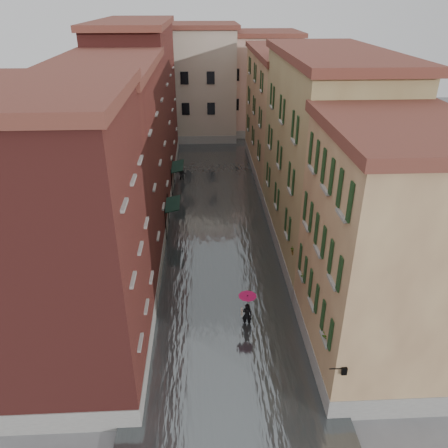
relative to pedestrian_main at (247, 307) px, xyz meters
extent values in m
plane|color=slate|center=(-1.10, -0.31, -1.31)|extent=(120.00, 120.00, 0.00)
cube|color=#474C4F|center=(-1.10, 12.69, -1.21)|extent=(10.00, 60.00, 0.20)
cube|color=maroon|center=(-8.10, -2.31, 5.19)|extent=(6.00, 8.00, 13.00)
cube|color=#5A251C|center=(-8.10, 8.69, 4.94)|extent=(6.00, 14.00, 12.50)
cube|color=maroon|center=(-8.10, 23.69, 5.69)|extent=(6.00, 16.00, 14.00)
cube|color=#8D6949|center=(5.90, -2.31, 4.44)|extent=(6.00, 8.00, 11.50)
cube|color=tan|center=(5.90, 8.69, 5.19)|extent=(6.00, 14.00, 13.00)
cube|color=#8D6949|center=(5.90, 23.69, 4.44)|extent=(6.00, 16.00, 11.50)
cube|color=#B8A492|center=(-4.10, 37.69, 5.19)|extent=(12.00, 9.00, 13.00)
cube|color=#CD9990|center=(4.90, 39.69, 4.69)|extent=(10.00, 9.00, 12.00)
cube|color=black|center=(-4.55, 10.89, 1.24)|extent=(1.09, 2.66, 0.31)
cylinder|color=black|center=(-5.05, 9.56, 0.09)|extent=(0.06, 0.06, 2.80)
cylinder|color=black|center=(-5.05, 12.22, 0.09)|extent=(0.06, 0.06, 2.80)
cube|color=black|center=(-4.55, 19.01, 1.24)|extent=(1.09, 2.99, 0.31)
cylinder|color=black|center=(-5.05, 17.52, 0.09)|extent=(0.06, 0.06, 2.80)
cylinder|color=black|center=(-5.05, 20.50, 0.09)|extent=(0.06, 0.06, 2.80)
cylinder|color=black|center=(2.95, -6.31, 1.79)|extent=(0.60, 0.05, 0.05)
cube|color=black|center=(3.25, -6.31, 1.69)|extent=(0.22, 0.22, 0.35)
cube|color=beige|center=(3.25, -6.31, 1.69)|extent=(0.14, 0.14, 0.24)
cube|color=brown|center=(3.02, -4.64, 1.84)|extent=(0.22, 0.85, 0.18)
imported|color=#265926|center=(3.02, -4.64, 2.26)|extent=(0.59, 0.51, 0.66)
cube|color=brown|center=(3.02, -0.09, 1.84)|extent=(0.22, 0.85, 0.18)
imported|color=#265926|center=(3.02, -0.09, 2.26)|extent=(0.59, 0.51, 0.66)
cube|color=brown|center=(3.02, 2.69, 1.84)|extent=(0.22, 0.85, 0.18)
imported|color=#265926|center=(3.02, 2.69, 2.26)|extent=(0.59, 0.51, 0.66)
imported|color=black|center=(0.00, 0.00, -0.55)|extent=(0.61, 0.47, 1.51)
cube|color=beige|center=(-0.28, 0.05, -0.36)|extent=(0.08, 0.30, 0.38)
cylinder|color=black|center=(0.00, 0.00, 0.04)|extent=(0.02, 0.02, 1.00)
cone|color=#B80C4C|center=(0.00, 0.00, 0.61)|extent=(0.99, 0.99, 0.28)
imported|color=black|center=(-4.27, 21.42, -0.51)|extent=(0.78, 0.60, 1.59)
camera|label=1|loc=(-2.22, -18.84, 15.05)|focal=35.00mm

